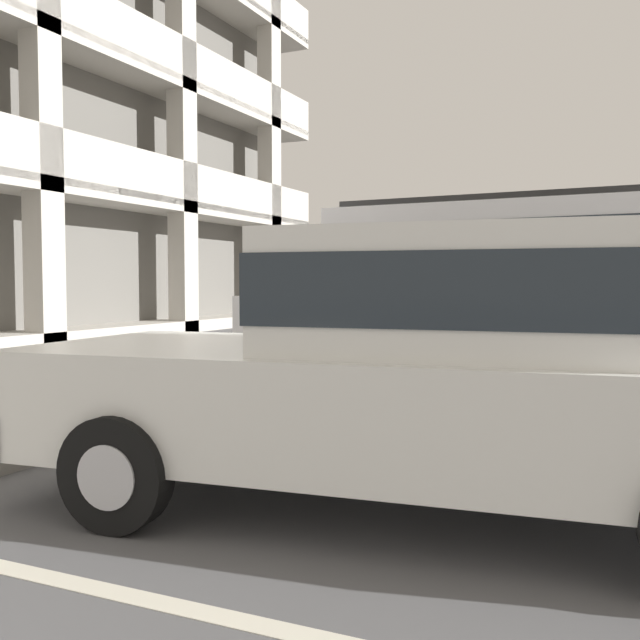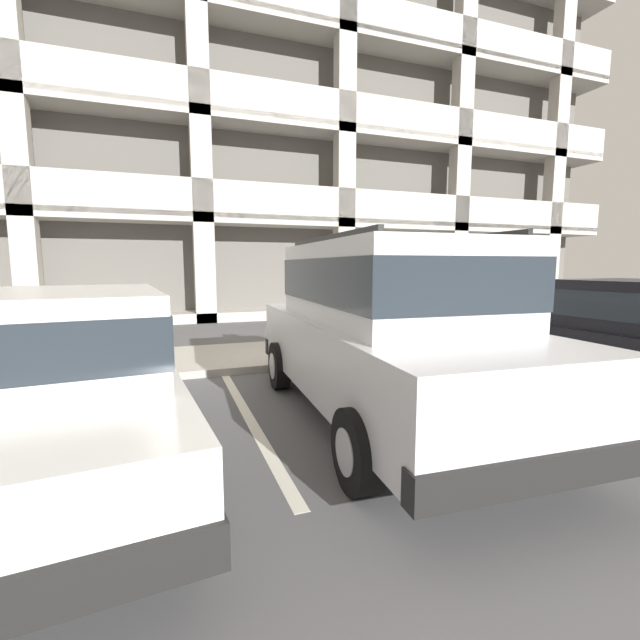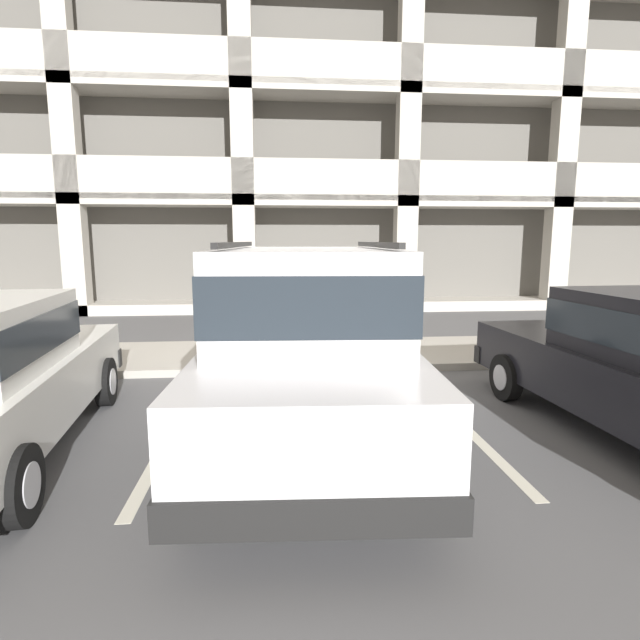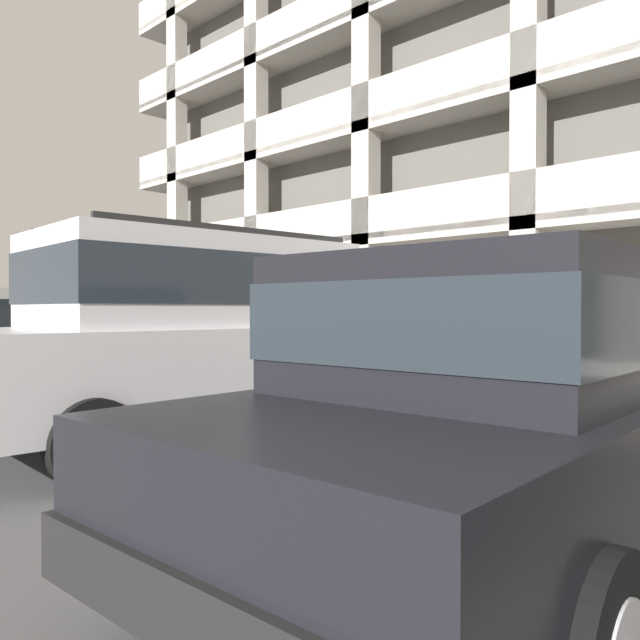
% 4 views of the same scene
% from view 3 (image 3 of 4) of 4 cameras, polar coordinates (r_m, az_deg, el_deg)
% --- Properties ---
extents(ground_plane, '(80.00, 80.00, 0.10)m').
position_cam_3_polar(ground_plane, '(7.59, -1.44, -6.99)').
color(ground_plane, '#565659').
extents(sidewalk, '(40.00, 2.20, 0.12)m').
position_cam_3_polar(sidewalk, '(8.82, -2.01, -3.97)').
color(sidewalk, '#ADA89E').
rests_on(sidewalk, ground_plane).
extents(parking_stall_lines, '(12.99, 4.80, 0.01)m').
position_cam_3_polar(parking_stall_lines, '(6.56, 13.76, -9.36)').
color(parking_stall_lines, silver).
rests_on(parking_stall_lines, ground_plane).
extents(silver_suv, '(2.19, 4.87, 2.03)m').
position_cam_3_polar(silver_suv, '(5.11, -1.51, -1.79)').
color(silver_suv, silver).
rests_on(silver_suv, ground_plane).
extents(parking_meter_near, '(0.35, 0.12, 1.51)m').
position_cam_3_polar(parking_meter_near, '(7.68, -2.69, 3.03)').
color(parking_meter_near, '#47474C').
rests_on(parking_meter_near, sidewalk).
extents(parking_garage, '(32.00, 10.00, 19.25)m').
position_cam_3_polar(parking_garage, '(20.65, -8.19, 28.76)').
color(parking_garage, '#64625C').
rests_on(parking_garage, ground_plane).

